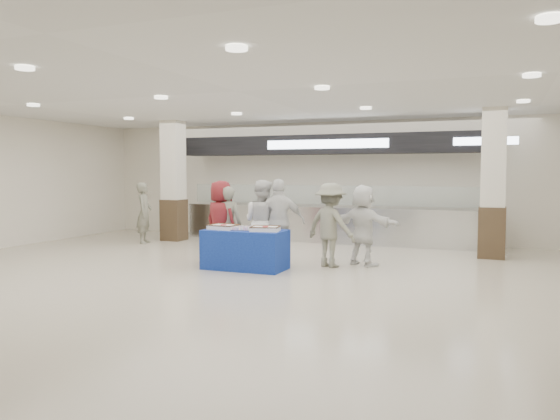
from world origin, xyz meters
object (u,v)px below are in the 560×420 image
at_px(cupcake_tray, 242,228).
at_px(soldier_bg, 144,213).
at_px(display_table, 245,249).
at_px(civilian_maroon, 221,221).
at_px(soldier_a, 229,224).
at_px(chef_tall, 262,222).
at_px(sheet_cake_right, 265,228).
at_px(civilian_white, 363,225).
at_px(chef_short, 279,222).
at_px(soldier_b, 331,225).
at_px(sheet_cake_left, 224,226).

xyz_separation_m(cupcake_tray, soldier_bg, (-3.98, 2.41, 0.00)).
bearing_deg(display_table, civilian_maroon, 143.27).
bearing_deg(civilian_maroon, display_table, 161.83).
bearing_deg(soldier_a, chef_tall, -174.45).
bearing_deg(sheet_cake_right, civilian_maroon, 152.40).
bearing_deg(civilian_white, sheet_cake_right, 64.82).
distance_m(cupcake_tray, chef_short, 0.87).
bearing_deg(soldier_a, soldier_b, -173.78).
bearing_deg(chef_tall, soldier_a, 18.68).
xyz_separation_m(cupcake_tray, chef_tall, (0.10, 0.73, 0.06)).
height_order(cupcake_tray, civilian_maroon, civilian_maroon).
height_order(soldier_a, chef_short, chef_short).
bearing_deg(soldier_a, cupcake_tray, 134.02).
distance_m(chef_short, soldier_b, 1.02).
distance_m(chef_tall, chef_short, 0.38).
bearing_deg(sheet_cake_left, chef_short, 40.31).
bearing_deg(soldier_b, soldier_bg, 4.62).
bearing_deg(chef_short, chef_tall, -25.67).
distance_m(sheet_cake_left, cupcake_tray, 0.39).
relative_size(civilian_maroon, soldier_b, 1.02).
xyz_separation_m(sheet_cake_right, civilian_white, (1.54, 1.30, -0.00)).
bearing_deg(soldier_bg, soldier_b, -126.48).
relative_size(chef_tall, civilian_white, 1.06).
height_order(sheet_cake_left, soldier_bg, soldier_bg).
height_order(display_table, chef_tall, chef_tall).
xyz_separation_m(cupcake_tray, soldier_b, (1.49, 0.87, 0.04)).
relative_size(sheet_cake_right, soldier_a, 0.37).
bearing_deg(chef_short, sheet_cake_left, 16.51).
height_order(sheet_cake_left, civilian_maroon, civilian_maroon).
bearing_deg(soldier_b, chef_short, 28.94).
height_order(display_table, civilian_maroon, civilian_maroon).
bearing_deg(civilian_white, cupcake_tray, 57.18).
bearing_deg(soldier_a, civilian_maroon, 0.84).
bearing_deg(sheet_cake_left, civilian_white, 28.43).
bearing_deg(sheet_cake_right, chef_tall, 117.83).
relative_size(civilian_maroon, civilian_white, 1.05).
relative_size(display_table, chef_tall, 0.92).
height_order(sheet_cake_right, soldier_b, soldier_b).
distance_m(sheet_cake_left, civilian_white, 2.75).
xyz_separation_m(chef_tall, soldier_bg, (-4.08, 1.68, -0.06)).
relative_size(sheet_cake_left, civilian_white, 0.34).
height_order(cupcake_tray, civilian_white, civilian_white).
bearing_deg(cupcake_tray, display_table, 31.89).
xyz_separation_m(sheet_cake_right, chef_tall, (-0.39, 0.74, 0.04)).
xyz_separation_m(cupcake_tray, civilian_maroon, (-0.81, 0.67, 0.05)).
bearing_deg(sheet_cake_right, soldier_a, 148.72).
bearing_deg(chef_tall, civilian_maroon, 17.75).
bearing_deg(chef_tall, sheet_cake_right, 131.80).
xyz_separation_m(sheet_cake_right, soldier_bg, (-4.47, 2.42, -0.02)).
height_order(civilian_maroon, soldier_b, civilian_maroon).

